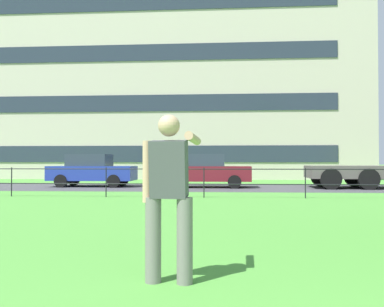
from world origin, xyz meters
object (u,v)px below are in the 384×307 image
Objects in this scene: car_maroon_far_left at (206,171)px; apartment_building_background at (147,67)px; car_blue_far_right at (92,170)px; person_thrower at (169,192)px.

car_maroon_far_left is 0.12× the size of apartment_building_background.
car_blue_far_right is at bearing -91.07° from apartment_building_background.
car_blue_far_right is 5.48m from car_maroon_far_left.
person_thrower is 16.31m from car_blue_far_right.
car_maroon_far_left is at bearing -68.17° from apartment_building_background.
person_thrower is 29.70m from apartment_building_background.
apartment_building_background reaches higher than person_thrower.
car_blue_far_right is 0.12× the size of apartment_building_background.
apartment_building_background is at bearing 88.93° from car_blue_far_right.
apartment_building_background is (-5.46, 28.15, 7.76)m from person_thrower.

